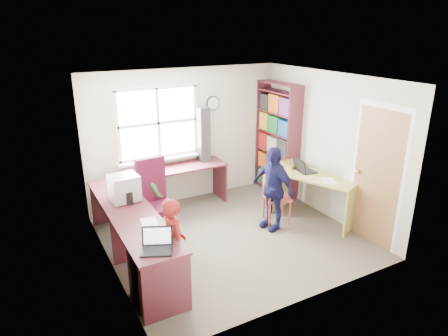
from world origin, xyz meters
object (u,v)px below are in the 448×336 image
(l_desk, at_px, (155,240))
(person_green, at_px, (152,195))
(person_red, at_px, (174,245))
(laptop_right, at_px, (303,168))
(person_navy, at_px, (272,188))
(right_desk, at_px, (315,188))
(swivel_chair, at_px, (156,205))
(cd_tower, at_px, (203,134))
(potted_plant, at_px, (156,162))
(bookshelf, at_px, (277,142))
(wooden_chair, at_px, (273,194))
(laptop_left, at_px, (157,244))
(crt_monitor, at_px, (124,188))

(l_desk, xyz_separation_m, person_green, (0.35, 1.14, 0.13))
(person_red, bearing_deg, laptop_right, -69.66)
(l_desk, bearing_deg, person_navy, 7.64)
(right_desk, bearing_deg, swivel_chair, 141.35)
(swivel_chair, relative_size, person_navy, 0.91)
(laptop_right, bearing_deg, swivel_chair, 86.41)
(cd_tower, bearing_deg, potted_plant, -176.81)
(l_desk, height_order, right_desk, right_desk)
(l_desk, bearing_deg, potted_plant, 69.60)
(bookshelf, distance_m, wooden_chair, 1.42)
(bookshelf, xyz_separation_m, wooden_chair, (-0.81, -1.05, -0.51))
(laptop_left, bearing_deg, potted_plant, 95.50)
(laptop_left, bearing_deg, right_desk, 40.92)
(potted_plant, relative_size, person_green, 0.27)
(cd_tower, distance_m, person_red, 2.81)
(crt_monitor, bearing_deg, right_desk, -13.76)
(laptop_left, xyz_separation_m, potted_plant, (0.83, 2.38, 0.10))
(cd_tower, height_order, person_green, cd_tower)
(laptop_right, height_order, person_green, person_green)
(l_desk, height_order, laptop_left, laptop_left)
(right_desk, xyz_separation_m, person_green, (-2.45, 0.96, 0.02))
(crt_monitor, relative_size, potted_plant, 1.27)
(l_desk, relative_size, potted_plant, 9.33)
(wooden_chair, xyz_separation_m, laptop_right, (0.59, 0.01, 0.34))
(l_desk, bearing_deg, cd_tower, 48.85)
(right_desk, distance_m, person_green, 2.63)
(l_desk, distance_m, cd_tower, 2.53)
(right_desk, relative_size, laptop_right, 3.89)
(person_red, bearing_deg, right_desk, -74.96)
(potted_plant, bearing_deg, laptop_right, -30.44)
(crt_monitor, xyz_separation_m, laptop_right, (2.90, -0.31, -0.11))
(cd_tower, relative_size, potted_plant, 3.09)
(wooden_chair, relative_size, cd_tower, 0.93)
(person_red, relative_size, person_green, 1.03)
(right_desk, xyz_separation_m, swivel_chair, (-2.49, 0.68, -0.04))
(potted_plant, height_order, person_red, person_red)
(l_desk, xyz_separation_m, swivel_chair, (0.32, 0.86, 0.07))
(right_desk, relative_size, person_navy, 1.10)
(swivel_chair, relative_size, potted_plant, 3.89)
(bookshelf, bearing_deg, crt_monitor, -166.80)
(person_red, distance_m, person_navy, 2.09)
(laptop_right, xyz_separation_m, person_red, (-2.66, -0.92, -0.23))
(person_red, bearing_deg, l_desk, 11.00)
(laptop_left, distance_m, person_navy, 2.43)
(l_desk, xyz_separation_m, cd_tower, (1.58, 1.81, 0.78))
(laptop_right, relative_size, person_red, 0.32)
(right_desk, bearing_deg, person_red, 170.33)
(right_desk, bearing_deg, person_navy, 149.90)
(laptop_left, distance_m, potted_plant, 2.52)
(crt_monitor, height_order, potted_plant, crt_monitor)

